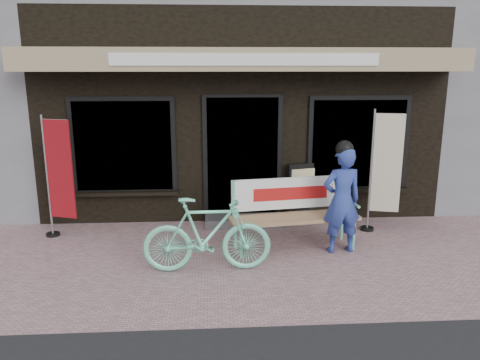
{
  "coord_description": "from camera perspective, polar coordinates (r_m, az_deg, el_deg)",
  "views": [
    {
      "loc": [
        -0.53,
        -5.86,
        2.65
      ],
      "look_at": [
        -0.12,
        0.7,
        1.05
      ],
      "focal_mm": 35.0,
      "sensor_mm": 36.0,
      "label": 1
    }
  ],
  "objects": [
    {
      "name": "bicycle",
      "position": [
        6.18,
        -4.03,
        -6.66
      ],
      "size": [
        1.7,
        0.51,
        1.01
      ],
      "primitive_type": "imported",
      "rotation": [
        0.0,
        0.0,
        1.59
      ],
      "color": "#70DCB5",
      "rests_on": "ground"
    },
    {
      "name": "storefront",
      "position": [
        10.84,
        -0.79,
        15.5
      ],
      "size": [
        7.0,
        6.77,
        6.0
      ],
      "color": "black",
      "rests_on": "ground"
    },
    {
      "name": "person",
      "position": [
        6.86,
        12.32,
        -2.19
      ],
      "size": [
        0.61,
        0.44,
        1.65
      ],
      "rotation": [
        0.0,
        0.0,
        0.13
      ],
      "color": "#2A3D92",
      "rests_on": "ground"
    },
    {
      "name": "bench",
      "position": [
        7.0,
        6.44,
        -3.36
      ],
      "size": [
        1.96,
        0.75,
        1.03
      ],
      "rotation": [
        0.0,
        0.0,
        0.14
      ],
      "color": "#70DCB5",
      "rests_on": "ground"
    },
    {
      "name": "menu_stand",
      "position": [
        8.22,
        7.48,
        -1.41
      ],
      "size": [
        0.52,
        0.24,
        1.03
      ],
      "rotation": [
        0.0,
        0.0,
        0.28
      ],
      "color": "black",
      "rests_on": "ground"
    },
    {
      "name": "nobori_cream",
      "position": [
        7.85,
        17.14,
        1.19
      ],
      "size": [
        0.59,
        0.27,
        2.0
      ],
      "rotation": [
        0.0,
        0.0,
        -0.25
      ],
      "color": "gray",
      "rests_on": "ground"
    },
    {
      "name": "nobori_red",
      "position": [
        7.77,
        -21.3,
        0.48
      ],
      "size": [
        0.57,
        0.29,
        1.94
      ],
      "rotation": [
        0.0,
        0.0,
        -0.32
      ],
      "color": "gray",
      "rests_on": "ground"
    },
    {
      "name": "ground",
      "position": [
        6.45,
        1.49,
        -10.57
      ],
      "size": [
        70.0,
        70.0,
        0.0
      ],
      "primitive_type": "plane",
      "color": "#A88085",
      "rests_on": "ground"
    }
  ]
}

